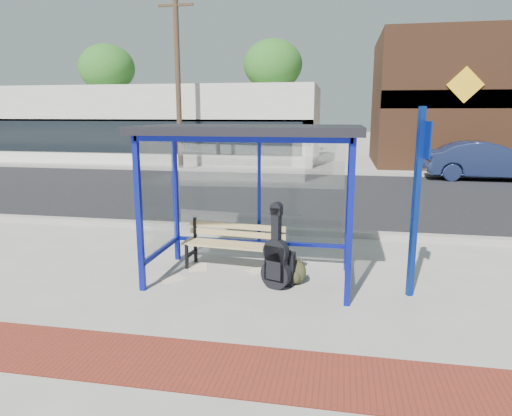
% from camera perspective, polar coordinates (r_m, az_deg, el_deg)
% --- Properties ---
extents(ground, '(120.00, 120.00, 0.00)m').
position_cam_1_polar(ground, '(7.38, -0.66, -8.87)').
color(ground, '#B2ADA0').
rests_on(ground, ground).
extents(brick_paver_strip, '(60.00, 1.00, 0.01)m').
position_cam_1_polar(brick_paver_strip, '(5.10, -6.73, -18.94)').
color(brick_paver_strip, maroon).
rests_on(brick_paver_strip, ground).
extents(curb_near, '(60.00, 0.25, 0.12)m').
position_cam_1_polar(curb_near, '(10.09, 2.57, -2.82)').
color(curb_near, gray).
rests_on(curb_near, ground).
extents(street_asphalt, '(60.00, 10.00, 0.00)m').
position_cam_1_polar(street_asphalt, '(15.06, 5.32, 1.79)').
color(street_asphalt, black).
rests_on(street_asphalt, ground).
extents(curb_far, '(60.00, 0.25, 0.12)m').
position_cam_1_polar(curb_far, '(20.08, 6.70, 4.43)').
color(curb_far, gray).
rests_on(curb_far, ground).
extents(far_sidewalk, '(60.00, 4.00, 0.01)m').
position_cam_1_polar(far_sidewalk, '(21.97, 7.06, 4.91)').
color(far_sidewalk, '#B2ADA0').
rests_on(far_sidewalk, ground).
extents(bus_shelter, '(3.30, 1.80, 2.42)m').
position_cam_1_polar(bus_shelter, '(6.99, -0.59, 7.42)').
color(bus_shelter, '#0E169D').
rests_on(bus_shelter, ground).
extents(storefront_white, '(18.00, 6.04, 4.00)m').
position_cam_1_polar(storefront_white, '(26.84, -12.25, 10.24)').
color(storefront_white, silver).
rests_on(storefront_white, ground).
extents(storefront_brown, '(10.00, 7.08, 6.40)m').
position_cam_1_polar(storefront_brown, '(26.13, 25.98, 11.94)').
color(storefront_brown, '#59331E').
rests_on(storefront_brown, ground).
extents(tree_left, '(3.60, 3.60, 7.03)m').
position_cam_1_polar(tree_left, '(32.74, -18.12, 16.22)').
color(tree_left, '#4C3826').
rests_on(tree_left, ground).
extents(tree_mid, '(3.60, 3.60, 7.03)m').
position_cam_1_polar(tree_mid, '(29.24, 2.12, 17.38)').
color(tree_mid, '#4C3826').
rests_on(tree_mid, ground).
extents(utility_pole_west, '(1.60, 0.24, 8.00)m').
position_cam_1_polar(utility_pole_west, '(21.52, -9.73, 15.64)').
color(utility_pole_west, '#4C3826').
rests_on(utility_pole_west, ground).
extents(bench, '(1.76, 0.57, 0.82)m').
position_cam_1_polar(bench, '(7.74, -2.75, -4.30)').
color(bench, black).
rests_on(bench, ground).
extents(guitar_bag, '(0.48, 0.28, 1.25)m').
position_cam_1_polar(guitar_bag, '(6.86, 2.51, -6.45)').
color(guitar_bag, black).
rests_on(guitar_bag, ground).
extents(suitcase, '(0.34, 0.24, 0.56)m').
position_cam_1_polar(suitcase, '(7.08, 3.51, -7.57)').
color(suitcase, black).
rests_on(suitcase, ground).
extents(backpack, '(0.34, 0.31, 0.37)m').
position_cam_1_polar(backpack, '(7.16, 5.03, -8.08)').
color(backpack, '#292817').
rests_on(backpack, ground).
extents(sign_post, '(0.17, 0.32, 2.69)m').
position_cam_1_polar(sign_post, '(6.73, 19.49, 1.80)').
color(sign_post, navy).
rests_on(sign_post, ground).
extents(newspaper_a, '(0.43, 0.48, 0.01)m').
position_cam_1_polar(newspaper_a, '(7.95, -7.29, -7.39)').
color(newspaper_a, white).
rests_on(newspaper_a, ground).
extents(newspaper_b, '(0.47, 0.48, 0.01)m').
position_cam_1_polar(newspaper_b, '(7.49, -10.33, -8.73)').
color(newspaper_b, white).
rests_on(newspaper_b, ground).
extents(newspaper_c, '(0.45, 0.45, 0.01)m').
position_cam_1_polar(newspaper_c, '(7.74, 0.28, -7.85)').
color(newspaper_c, white).
rests_on(newspaper_c, ground).
extents(parked_car, '(4.59, 1.64, 1.51)m').
position_cam_1_polar(parked_car, '(20.20, 26.83, 5.28)').
color(parked_car, '#192347').
rests_on(parked_car, ground).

